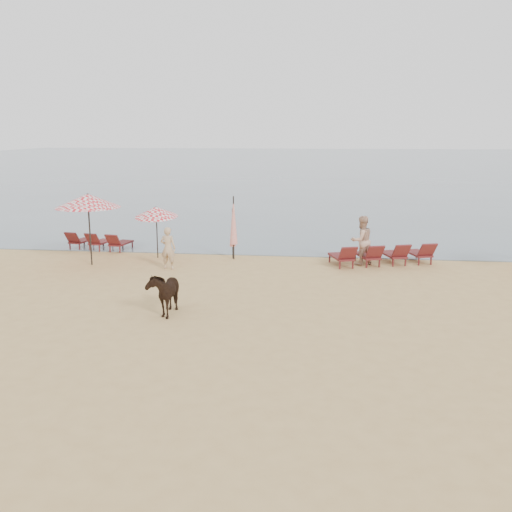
{
  "coord_description": "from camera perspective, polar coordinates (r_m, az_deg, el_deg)",
  "views": [
    {
      "loc": [
        2.1,
        -12.62,
        5.02
      ],
      "look_at": [
        0.0,
        5.0,
        1.1
      ],
      "focal_mm": 40.0,
      "sensor_mm": 36.0,
      "label": 1
    }
  ],
  "objects": [
    {
      "name": "ground",
      "position": [
        13.74,
        -2.49,
        -8.98
      ],
      "size": [
        120.0,
        120.0,
        0.0
      ],
      "primitive_type": "plane",
      "color": "tan",
      "rests_on": "ground"
    },
    {
      "name": "sea",
      "position": [
        92.77,
        5.55,
        9.29
      ],
      "size": [
        160.0,
        140.0,
        0.06
      ],
      "primitive_type": "cube",
      "color": "#51606B",
      "rests_on": "ground"
    },
    {
      "name": "lounger_cluster_left",
      "position": [
        25.33,
        -15.47,
        1.45
      ],
      "size": [
        2.7,
        1.85,
        0.55
      ],
      "rotation": [
        0.0,
        0.0,
        -0.16
      ],
      "color": "maroon",
      "rests_on": "ground"
    },
    {
      "name": "lounger_cluster_right",
      "position": [
        22.2,
        12.53,
        0.19
      ],
      "size": [
        4.08,
        2.69,
        0.6
      ],
      "rotation": [
        0.0,
        0.0,
        0.32
      ],
      "color": "maroon",
      "rests_on": "ground"
    },
    {
      "name": "umbrella_open_left_a",
      "position": [
        22.24,
        -16.46,
        5.32
      ],
      "size": [
        2.4,
        2.4,
        2.73
      ],
      "rotation": [
        0.0,
        0.0,
        -0.41
      ],
      "color": "black",
      "rests_on": "ground"
    },
    {
      "name": "umbrella_open_left_b",
      "position": [
        22.95,
        -9.95,
        4.37
      ],
      "size": [
        1.69,
        1.72,
        2.16
      ],
      "rotation": [
        0.0,
        0.0,
        0.15
      ],
      "color": "black",
      "rests_on": "ground"
    },
    {
      "name": "umbrella_closed_left",
      "position": [
        22.65,
        -2.36,
        2.81
      ],
      "size": [
        0.24,
        0.24,
        2.0
      ],
      "rotation": [
        0.0,
        0.0,
        0.1
      ],
      "color": "black",
      "rests_on": "ground"
    },
    {
      "name": "umbrella_closed_right",
      "position": [
        22.46,
        -2.26,
        3.56
      ],
      "size": [
        0.31,
        0.31,
        2.52
      ],
      "rotation": [
        0.0,
        0.0,
        -0.39
      ],
      "color": "black",
      "rests_on": "ground"
    },
    {
      "name": "cow",
      "position": [
        16.08,
        -9.16,
        -3.55
      ],
      "size": [
        0.71,
        1.51,
        1.26
      ],
      "primitive_type": "imported",
      "rotation": [
        0.0,
        0.0,
        0.02
      ],
      "color": "black",
      "rests_on": "ground"
    },
    {
      "name": "beachgoer_left",
      "position": [
        21.19,
        -8.79,
        0.79
      ],
      "size": [
        0.61,
        0.44,
        1.58
      ],
      "primitive_type": "imported",
      "rotation": [
        0.0,
        0.0,
        3.02
      ],
      "color": "tan",
      "rests_on": "ground"
    },
    {
      "name": "beachgoer_right_a",
      "position": [
        21.96,
        10.51,
        1.54
      ],
      "size": [
        1.15,
        1.07,
        1.88
      ],
      "primitive_type": "imported",
      "rotation": [
        0.0,
        0.0,
        3.67
      ],
      "color": "tan",
      "rests_on": "ground"
    }
  ]
}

